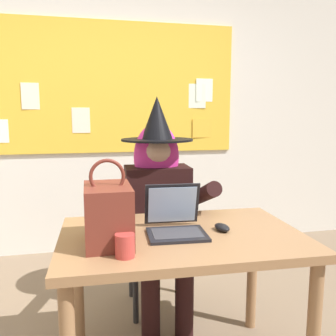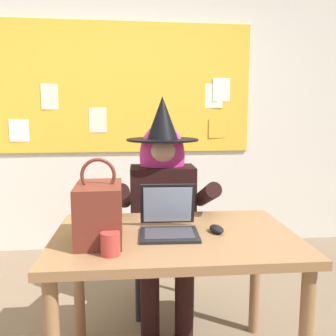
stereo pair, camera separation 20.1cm
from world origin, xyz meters
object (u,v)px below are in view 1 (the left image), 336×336
Objects in this scene: laptop at (175,222)px; computer_mouse at (222,227)px; person_costumed at (159,196)px; chair_at_desk at (156,232)px; handbag at (108,214)px; coffee_mug at (125,246)px; desk_main at (182,254)px.

laptop is 2.92× the size of computer_mouse.
person_costumed is 0.60m from laptop.
handbag is at bearing -22.37° from chair_at_desk.
computer_mouse is (0.19, -0.75, 0.25)m from chair_at_desk.
coffee_mug is (-0.31, -0.85, 0.00)m from person_costumed.
chair_at_desk is 9.45× the size of coffee_mug.
computer_mouse is (0.20, -0.00, 0.12)m from desk_main.
laptop reaches higher than computer_mouse.
computer_mouse is at bearing -1.35° from desk_main.
person_costumed reaches higher than laptop.
desk_main is 1.31× the size of chair_at_desk.
person_costumed is 0.66m from computer_mouse.
computer_mouse is (0.19, -0.63, -0.03)m from person_costumed.
coffee_mug is (-0.27, -0.25, -0.00)m from laptop.
person_costumed is at bearing 98.30° from computer_mouse.
person_costumed is 0.90m from coffee_mug.
laptop reaches higher than desk_main.
laptop is 0.37m from coffee_mug.
chair_at_desk is 1.06m from coffee_mug.
desk_main is at bearing 8.94° from handbag.
person_costumed reaches higher than chair_at_desk.
chair_at_desk is at bearing 90.18° from laptop.
chair_at_desk reaches higher than coffee_mug.
computer_mouse is at bearing 19.29° from person_costumed.
chair_at_desk is 2.95× the size of laptop.
laptop is (-0.04, -0.72, 0.29)m from chair_at_desk.
laptop is at bearing 43.25° from coffee_mug.
person_costumed is 0.77m from handbag.
person_costumed reaches higher than handbag.
laptop is (-0.04, -0.60, 0.00)m from person_costumed.
desk_main is 0.16m from laptop.
chair_at_desk is at bearing 88.80° from desk_main.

